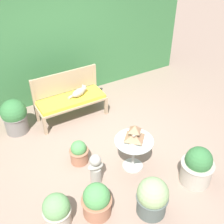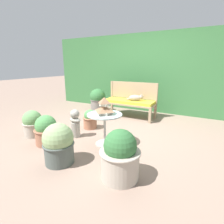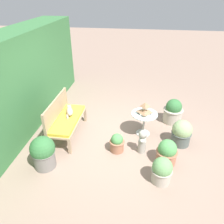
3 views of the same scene
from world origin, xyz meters
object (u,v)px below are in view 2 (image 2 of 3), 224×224
Objects in this scene: potted_plant_table_near at (46,130)px; potted_plant_bench_left at (33,123)px; potted_plant_path_edge at (120,156)px; potted_plant_patio_mid at (98,100)px; pagoda_birdhouse at (105,107)px; garden_bust at (75,123)px; patio_table at (105,121)px; garden_bench at (129,103)px; cat at (136,98)px; potted_plant_hedge_corner at (59,144)px; potted_plant_bench_right at (90,119)px.

potted_plant_bench_left is (-0.53, 0.13, 0.01)m from potted_plant_table_near.
potted_plant_path_edge is 3.38m from potted_plant_patio_mid.
potted_plant_table_near is at bearing -152.46° from pagoda_birdhouse.
garden_bust is at bearing 25.70° from potted_plant_bench_left.
patio_table is 1.02m from potted_plant_path_edge.
potted_plant_patio_mid is at bearing 173.02° from garden_bench.
potted_plant_table_near is (-0.25, -0.50, -0.04)m from garden_bust.
cat is at bearing 0.68° from garden_bench.
patio_table is 1.07m from potted_plant_table_near.
cat reaches higher than potted_plant_bench_left.
potted_plant_path_edge is 1.23× the size of potted_plant_bench_left.
potted_plant_hedge_corner is at bearing -173.82° from potted_plant_path_edge.
cat is 1.31m from potted_plant_patio_mid.
potted_plant_hedge_corner is at bearing -28.53° from potted_plant_table_near.
garden_bust is 1.04× the size of potted_plant_table_near.
patio_table reaches higher than garden_bust.
cat is at bearing 86.72° from potted_plant_hedge_corner.
potted_plant_path_edge is (0.67, -0.75, -0.14)m from patio_table.
potted_plant_patio_mid reaches higher than cat.
potted_plant_hedge_corner is at bearing -59.15° from garden_bust.
potted_plant_bench_left is (-0.78, -0.37, -0.03)m from garden_bust.
potted_plant_hedge_corner is 1.14× the size of potted_plant_bench_left.
potted_plant_bench_right is at bearing -108.84° from garden_bench.
cat reaches higher than garden_bench.
garden_bust is 1.30× the size of potted_plant_bench_right.
potted_plant_table_near is (-1.60, 0.26, -0.05)m from potted_plant_path_edge.
pagoda_birdhouse is at bearing 0.00° from patio_table.
potted_plant_path_edge reaches higher than garden_bench.
garden_bench is 2.12× the size of potted_plant_path_edge.
potted_plant_patio_mid is at bearing 112.38° from potted_plant_hedge_corner.
potted_plant_bench_right is (-0.03, 0.54, -0.09)m from garden_bust.
potted_plant_bench_left is (-1.20, 0.49, -0.04)m from potted_plant_hedge_corner.
potted_plant_patio_mid is at bearing 88.48° from potted_plant_bench_left.
potted_plant_hedge_corner reaches higher than patio_table.
garden_bench is 2.63m from potted_plant_hedge_corner.
garden_bench is 2.62× the size of potted_plant_bench_left.
potted_plant_bench_left is (-1.46, -0.36, -0.43)m from pagoda_birdhouse.
patio_table reaches higher than potted_plant_bench_right.
potted_plant_patio_mid is at bearing 153.04° from cat.
potted_plant_bench_right is 0.62× the size of potted_plant_patio_mid.
potted_plant_patio_mid is 2.28m from potted_plant_bench_left.
pagoda_birdhouse reaches higher than potted_plant_path_edge.
pagoda_birdhouse is (0.30, -1.78, 0.29)m from garden_bench.
patio_table reaches higher than garden_bench.
garden_bench is 1.81m from patio_table.
potted_plant_table_near is (-0.93, -0.49, -0.19)m from patio_table.
cat reaches higher than potted_plant_table_near.
pagoda_birdhouse is at bearing -37.54° from potted_plant_bench_right.
garden_bust reaches higher than potted_plant_bench_right.
patio_table is (0.11, -1.78, -0.11)m from cat.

